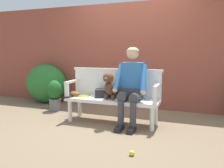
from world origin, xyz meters
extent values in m
plane|color=#7A664C|center=(0.00, 0.00, 0.00)|extent=(40.00, 40.00, 0.00)
cube|color=brown|center=(0.00, 1.33, 1.13)|extent=(8.00, 0.30, 2.27)
ellipsoid|color=#286B2D|center=(-2.04, 0.95, 0.47)|extent=(1.04, 0.70, 0.93)
cube|color=white|center=(0.00, 0.00, 0.40)|extent=(1.61, 0.48, 0.06)
cylinder|color=white|center=(-0.73, -0.18, 0.19)|extent=(0.07, 0.07, 0.37)
cylinder|color=white|center=(0.73, -0.18, 0.19)|extent=(0.07, 0.07, 0.37)
cylinder|color=white|center=(-0.73, 0.18, 0.19)|extent=(0.07, 0.07, 0.37)
cylinder|color=white|center=(0.73, 0.18, 0.19)|extent=(0.07, 0.07, 0.37)
cube|color=white|center=(0.00, 0.21, 0.66)|extent=(1.61, 0.05, 0.46)
cube|color=white|center=(0.00, 0.21, 0.91)|extent=(1.65, 0.06, 0.04)
cube|color=white|center=(-0.77, -0.20, 0.55)|extent=(0.06, 0.06, 0.24)
cube|color=white|center=(-0.77, 0.00, 0.69)|extent=(0.06, 0.48, 0.04)
cube|color=white|center=(0.77, -0.20, 0.55)|extent=(0.06, 0.06, 0.24)
cube|color=white|center=(0.77, 0.00, 0.69)|extent=(0.06, 0.48, 0.04)
cube|color=black|center=(0.24, -0.34, 0.04)|extent=(0.10, 0.24, 0.07)
cylinder|color=#3D3D42|center=(0.24, -0.26, 0.26)|extent=(0.10, 0.10, 0.38)
cylinder|color=#3D3D42|center=(0.24, -0.10, 0.51)|extent=(0.15, 0.31, 0.15)
cube|color=black|center=(0.44, -0.34, 0.04)|extent=(0.10, 0.24, 0.07)
cylinder|color=#3D3D42|center=(0.44, -0.26, 0.26)|extent=(0.10, 0.10, 0.38)
cylinder|color=#3D3D42|center=(0.44, -0.10, 0.51)|extent=(0.15, 0.31, 0.15)
cube|color=#3D3D42|center=(0.34, 0.05, 0.53)|extent=(0.32, 0.24, 0.20)
cube|color=#2D6BB2|center=(0.34, 0.07, 0.79)|extent=(0.34, 0.22, 0.52)
cylinder|color=#2D6BB2|center=(0.13, -0.04, 0.81)|extent=(0.14, 0.32, 0.45)
sphere|color=#DBB28E|center=(0.11, -0.16, 0.61)|extent=(0.09, 0.09, 0.09)
cylinder|color=#2D6BB2|center=(0.55, -0.04, 0.81)|extent=(0.14, 0.32, 0.45)
sphere|color=#DBB28E|center=(0.57, -0.16, 0.61)|extent=(0.09, 0.09, 0.09)
sphere|color=#DBB28E|center=(0.34, 0.05, 1.20)|extent=(0.20, 0.20, 0.20)
ellipsoid|color=tan|center=(0.34, 0.06, 1.23)|extent=(0.21, 0.21, 0.14)
cylinder|color=brown|center=(-0.07, -0.11, 0.48)|extent=(0.05, 0.05, 0.09)
cylinder|color=brown|center=(0.05, -0.12, 0.48)|extent=(0.05, 0.05, 0.09)
cylinder|color=brown|center=(-0.06, 0.09, 0.48)|extent=(0.05, 0.05, 0.09)
cylinder|color=brown|center=(0.06, 0.08, 0.48)|extent=(0.05, 0.05, 0.09)
ellipsoid|color=brown|center=(0.00, -0.02, 0.63)|extent=(0.23, 0.34, 0.26)
sphere|color=brown|center=(-0.01, -0.13, 0.65)|extent=(0.15, 0.15, 0.15)
sphere|color=brown|center=(-0.01, -0.16, 0.81)|extent=(0.16, 0.16, 0.16)
ellipsoid|color=brown|center=(-0.01, -0.24, 0.79)|extent=(0.07, 0.10, 0.06)
ellipsoid|color=brown|center=(-0.08, -0.15, 0.80)|extent=(0.05, 0.04, 0.12)
ellipsoid|color=brown|center=(0.06, -0.15, 0.80)|extent=(0.05, 0.04, 0.12)
sphere|color=brown|center=(0.00, 0.14, 0.68)|extent=(0.08, 0.08, 0.08)
torus|color=yellow|center=(-0.59, 0.05, 0.44)|extent=(0.39, 0.39, 0.02)
cylinder|color=silver|center=(-0.59, 0.05, 0.44)|extent=(0.25, 0.25, 0.00)
cube|color=yellow|center=(-0.66, -0.10, 0.45)|extent=(0.06, 0.08, 0.02)
cylinder|color=black|center=(-0.73, -0.22, 0.45)|extent=(0.12, 0.21, 0.03)
ellipsoid|color=brown|center=(-0.70, -0.05, 0.48)|extent=(0.23, 0.19, 0.09)
cube|color=#232328|center=(-0.19, 0.06, 0.50)|extent=(0.33, 0.28, 0.14)
sphere|color=#CCDB33|center=(0.65, -1.10, 0.03)|extent=(0.07, 0.07, 0.07)
cylinder|color=slate|center=(-1.41, 0.38, 0.12)|extent=(0.24, 0.24, 0.24)
torus|color=slate|center=(-1.41, 0.38, 0.24)|extent=(0.26, 0.26, 0.02)
ellipsoid|color=#1E5B23|center=(-1.41, 0.38, 0.44)|extent=(0.29, 0.29, 0.40)
camera|label=1|loc=(1.29, -3.57, 1.23)|focal=36.09mm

